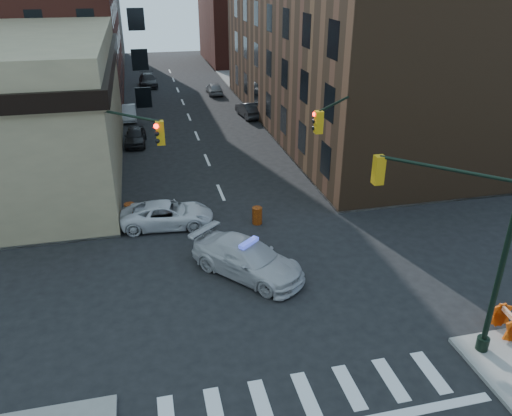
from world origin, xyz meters
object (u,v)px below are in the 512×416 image
pickup (167,214)px  parked_car_wfar (128,113)px  pedestrian_a (69,221)px  barricade_nw_a (105,223)px  pedestrian_b (52,199)px  barrel_road (257,216)px  parked_car_wnear (135,136)px  barrel_bank (130,212)px  parked_car_enear (249,110)px  barricade_se_a (507,322)px  police_car (247,259)px

pickup → parked_car_wfar: pickup is taller
pedestrian_a → barricade_nw_a: size_ratio=1.48×
pedestrian_b → barrel_road: bearing=-8.7°
parked_car_wnear → parked_car_wfar: (-0.53, 7.54, -0.02)m
barrel_bank → barricade_nw_a: barrel_bank is taller
parked_car_enear → barricade_se_a: parked_car_enear is taller
barrel_road → barricade_se_a: size_ratio=0.78×
pickup → barrel_bank: 2.26m
parked_car_enear → pedestrian_b: bearing=43.4°
police_car → parked_car_enear: bearing=37.3°
parked_car_wnear → pedestrian_b: 12.75m
police_car → barrel_road: size_ratio=5.75×
parked_car_enear → pedestrian_a: pedestrian_a is taller
pickup → pedestrian_a: bearing=97.6°
pedestrian_a → barrel_bank: pedestrian_a is taller
barrel_road → barricade_nw_a: 8.02m
barricade_se_a → parked_car_wnear: bearing=32.2°
parked_car_wfar → barricade_se_a: size_ratio=3.19×
parked_car_wfar → barrel_bank: bearing=-91.7°
barrel_bank → barricade_nw_a: (-1.27, -1.15, 0.04)m
pedestrian_a → police_car: bearing=-26.4°
parked_car_enear → pedestrian_b: size_ratio=2.43×
police_car → barrel_bank: police_car is taller
parked_car_enear → barrel_bank: (-10.95, -19.45, -0.18)m
pedestrian_b → barrel_road: size_ratio=1.79×
pedestrian_b → barrel_bank: bearing=-12.0°
barricade_nw_a → pedestrian_a: bearing=174.6°
pedestrian_b → barrel_road: pedestrian_b is taller
parked_car_wfar → parked_car_enear: parked_car_enear is taller
parked_car_wfar → barricade_nw_a: (-1.24, -22.21, -0.10)m
barricade_se_a → parked_car_wfar: bearing=27.7°
parked_car_wnear → barrel_bank: bearing=-88.3°
police_car → pickup: bearing=79.5°
police_car → parked_car_wfar: size_ratio=1.40×
parked_car_wfar → barricade_nw_a: bearing=-94.9°
police_car → barricade_nw_a: size_ratio=5.15×
police_car → barrel_bank: 8.46m
pickup → parked_car_wnear: pickup is taller
police_car → parked_car_wfar: (-5.17, 27.76, -0.15)m
pedestrian_a → barrel_bank: size_ratio=1.56×
pedestrian_a → pedestrian_b: size_ratio=0.92×
parked_car_wfar → barricade_nw_a: parked_car_wfar is taller
pedestrian_a → barricade_se_a: (16.69, -11.79, -0.33)m
barrel_road → barricade_nw_a: (-7.98, 0.80, 0.07)m
parked_car_wnear → parked_car_enear: parked_car_enear is taller
police_car → barricade_se_a: 10.68m
barrel_bank → pickup: bearing=-29.6°
parked_car_wnear → pedestrian_a: (-3.48, -14.80, 0.27)m
parked_car_wnear → barrel_bank: size_ratio=3.86×
pedestrian_a → barricade_se_a: bearing=-27.9°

